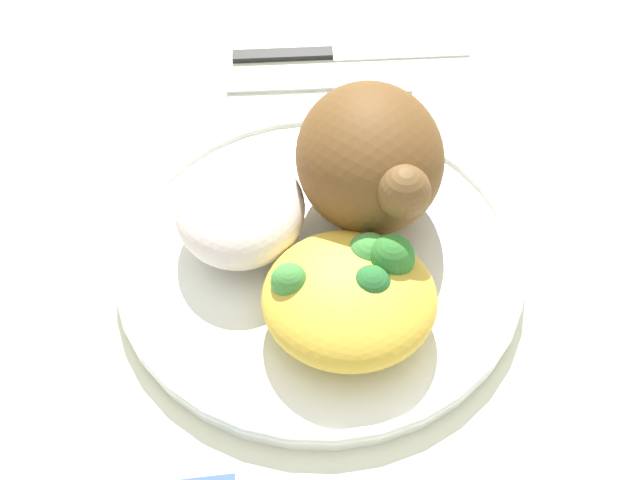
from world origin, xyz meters
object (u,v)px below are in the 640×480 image
(plate, at_px, (320,257))
(rice_pile, at_px, (240,208))
(mac_cheese_with_broccoli, at_px, (352,293))
(fork, at_px, (331,84))
(roasted_chicken, at_px, (371,158))
(knife, at_px, (331,52))

(plate, relative_size, rice_pile, 2.80)
(mac_cheese_with_broccoli, relative_size, fork, 0.69)
(rice_pile, relative_size, mac_cheese_with_broccoli, 0.91)
(roasted_chicken, xyz_separation_m, mac_cheese_with_broccoli, (0.08, -0.02, -0.02))
(plate, distance_m, rice_pile, 0.06)
(fork, bearing_deg, knife, 176.26)
(roasted_chicken, bearing_deg, knife, -176.44)
(plate, distance_m, knife, 0.21)
(rice_pile, bearing_deg, knife, 160.29)
(roasted_chicken, height_order, knife, roasted_chicken)
(fork, bearing_deg, mac_cheese_with_broccoli, -1.27)
(plate, xyz_separation_m, fork, (-0.17, 0.02, -0.01))
(roasted_chicken, distance_m, fork, 0.15)
(knife, bearing_deg, rice_pile, -19.71)
(rice_pile, distance_m, knife, 0.21)
(plate, bearing_deg, rice_pile, -111.31)
(roasted_chicken, relative_size, rice_pile, 1.27)
(rice_pile, relative_size, knife, 0.47)
(mac_cheese_with_broccoli, bearing_deg, knife, 178.35)
(rice_pile, distance_m, mac_cheese_with_broccoli, 0.09)
(rice_pile, xyz_separation_m, mac_cheese_with_broccoli, (0.07, 0.06, -0.00))
(mac_cheese_with_broccoli, bearing_deg, rice_pile, -136.58)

